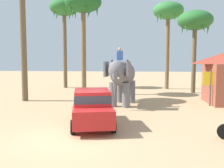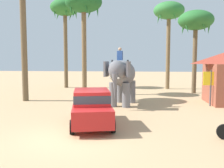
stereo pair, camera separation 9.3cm
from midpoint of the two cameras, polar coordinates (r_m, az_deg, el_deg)
name	(u,v)px [view 1 (the left image)]	position (r m, az deg, el deg)	size (l,w,h in m)	color
ground_plane	(72,138)	(10.36, -9.35, -11.81)	(120.00, 120.00, 0.00)	tan
car_sedan_foreground	(92,106)	(11.80, -4.74, -5.00)	(2.54, 4.37, 1.70)	red
elephant_with_mahout	(122,76)	(17.10, 2.09, 1.80)	(2.16, 3.99, 3.88)	slate
palm_tree_near_hut	(168,14)	(28.12, 12.42, 15.22)	(3.20, 3.20, 9.14)	brown
palm_tree_left_of_road	(83,5)	(23.15, -6.62, 17.15)	(3.20, 3.20, 8.99)	brown
palm_tree_far_back	(195,23)	(25.00, 18.08, 13.02)	(3.20, 3.20, 7.60)	brown
palm_tree_leaning_seaward	(64,11)	(29.26, -10.79, 15.91)	(3.20, 3.20, 9.72)	brown
signboard_yellow	(211,81)	(17.99, 21.16, 0.66)	(1.00, 0.10, 2.40)	#4C4C51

